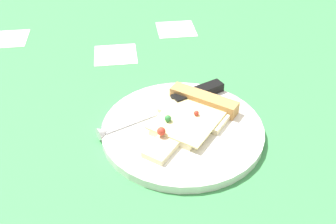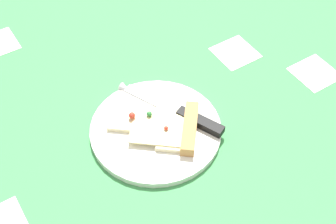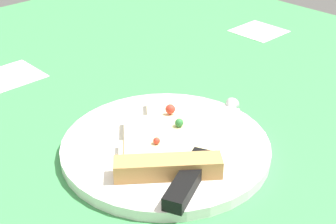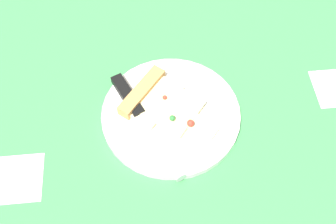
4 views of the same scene
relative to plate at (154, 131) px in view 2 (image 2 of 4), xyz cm
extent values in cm
cube|color=#3D8C4C|center=(5.37, 0.36, -2.19)|extent=(136.31, 136.31, 3.00)
cube|color=white|center=(-10.03, 28.11, -0.79)|extent=(9.00, 9.00, 0.20)
cube|color=white|center=(4.80, 38.92, -0.79)|extent=(9.00, 9.00, 0.20)
cylinder|color=white|center=(0.00, 0.00, 0.00)|extent=(25.90, 25.90, 1.39)
cube|color=beige|center=(2.53, 3.10, 1.19)|extent=(12.32, 11.60, 1.00)
cube|color=beige|center=(-0.95, -1.16, 1.19)|extent=(9.12, 8.89, 1.00)
cube|color=beige|center=(-4.11, -5.04, 1.19)|extent=(6.08, 6.31, 1.00)
cube|color=#F2E099|center=(0.63, 0.78, 1.84)|extent=(13.45, 13.56, 0.30)
cube|color=tan|center=(4.42, 5.43, 1.79)|extent=(10.95, 9.60, 2.20)
sphere|color=red|center=(2.35, 1.31, 2.40)|extent=(0.82, 0.82, 0.82)
sphere|color=red|center=(-3.77, -2.73, 2.65)|extent=(1.30, 1.30, 1.30)
sphere|color=#2D7A38|center=(-2.34, -0.03, 2.53)|extent=(1.07, 1.07, 1.07)
cube|color=silver|center=(-6.95, 3.26, 0.84)|extent=(11.76, 6.76, 0.30)
cone|color=silver|center=(-12.42, 0.79, 0.84)|extent=(2.65, 2.65, 2.00)
cube|color=black|center=(3.98, 8.19, 1.49)|extent=(10.02, 6.12, 1.60)
camera|label=1|loc=(-8.73, -47.24, 39.94)|focal=41.70mm
camera|label=2|loc=(49.53, -28.30, 71.97)|focal=49.71mm
camera|label=3|loc=(34.50, 37.01, 33.96)|focal=52.04mm
camera|label=4|loc=(-40.05, 4.79, 64.47)|focal=43.38mm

